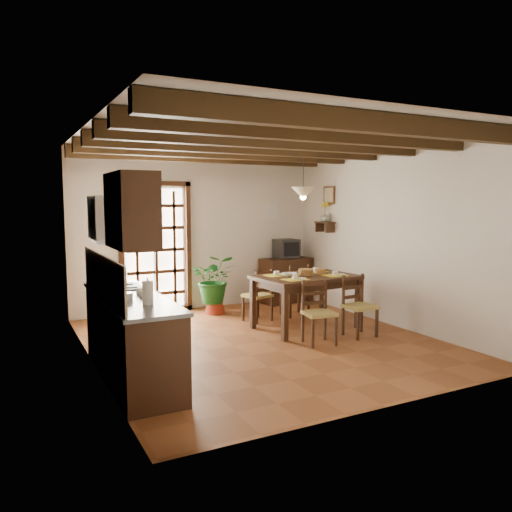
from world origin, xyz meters
TOP-DOWN VIEW (x-y plane):
  - ground_plane at (0.00, 0.00)m, footprint 5.00×5.00m
  - room_shell at (0.00, 0.00)m, footprint 4.52×5.02m
  - ceiling_beams at (0.00, 0.00)m, footprint 4.50×4.34m
  - french_door at (-0.80, 2.45)m, footprint 1.26×0.11m
  - kitchen_counter at (-1.96, -0.60)m, footprint 0.64×2.25m
  - upper_cabinet at (-2.08, -1.30)m, footprint 0.35×0.80m
  - range_hood at (-2.05, -0.05)m, footprint 0.38×0.60m
  - counter_items at (-1.95, -0.51)m, footprint 0.50×1.43m
  - dining_table at (0.93, 0.35)m, footprint 1.58×1.09m
  - chair_near_left at (0.62, -0.45)m, footprint 0.45×0.43m
  - chair_near_right at (1.37, -0.38)m, footprint 0.42×0.40m
  - chair_far_left at (0.49, 1.09)m, footprint 0.48×0.47m
  - chair_far_right at (1.23, 1.15)m, footprint 0.42×0.40m
  - table_setting at (0.93, 0.35)m, footprint 1.09×0.73m
  - table_bowl at (0.65, 0.38)m, footprint 0.25×0.25m
  - sideboard at (1.69, 2.23)m, footprint 1.05×0.58m
  - crt_tv at (1.69, 2.22)m, footprint 0.42×0.39m
  - fuse_box at (1.50, 2.48)m, footprint 0.25×0.03m
  - plant_pot at (0.09, 1.94)m, footprint 0.35×0.35m
  - potted_plant at (0.09, 1.94)m, footprint 2.49×2.35m
  - wall_shelf at (2.14, 1.60)m, footprint 0.20×0.42m
  - shelf_vase at (2.14, 1.60)m, footprint 0.15×0.15m
  - shelf_flowers at (2.14, 1.60)m, footprint 0.14×0.14m
  - framed_picture at (2.22, 1.60)m, footprint 0.03×0.32m
  - pendant_lamp at (0.93, 0.45)m, footprint 0.36×0.36m

SIDE VIEW (x-z plane):
  - ground_plane at x=0.00m, z-range 0.00..0.00m
  - plant_pot at x=0.09m, z-range 0.00..0.22m
  - chair_far_left at x=0.49m, z-range -0.16..0.69m
  - chair_near_left at x=0.62m, z-range -0.16..0.70m
  - chair_near_right at x=1.37m, z-range -0.16..0.71m
  - chair_far_right at x=1.23m, z-range -0.16..0.72m
  - sideboard at x=1.69m, z-range 0.00..0.85m
  - kitchen_counter at x=-1.96m, z-range -0.22..1.16m
  - potted_plant at x=0.09m, z-range -0.53..1.67m
  - dining_table at x=0.93m, z-range 0.30..1.12m
  - table_bowl at x=0.65m, z-range 0.82..0.87m
  - table_setting at x=0.93m, z-range 0.86..0.96m
  - counter_items at x=-1.95m, z-range 0.83..1.08m
  - crt_tv at x=1.69m, z-range 0.86..1.22m
  - french_door at x=-0.80m, z-range 0.02..2.34m
  - wall_shelf at x=2.14m, z-range 1.41..1.61m
  - shelf_vase at x=2.14m, z-range 1.57..1.73m
  - range_hood at x=-2.05m, z-range 1.46..2.00m
  - fuse_box at x=1.50m, z-range 1.59..1.91m
  - room_shell at x=0.00m, z-range 0.41..3.22m
  - upper_cabinet at x=-2.08m, z-range 1.50..2.20m
  - shelf_flowers at x=2.14m, z-range 1.68..2.04m
  - framed_picture at x=2.22m, z-range 1.89..2.21m
  - pendant_lamp at x=0.93m, z-range 1.66..2.50m
  - ceiling_beams at x=0.00m, z-range 2.59..2.79m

